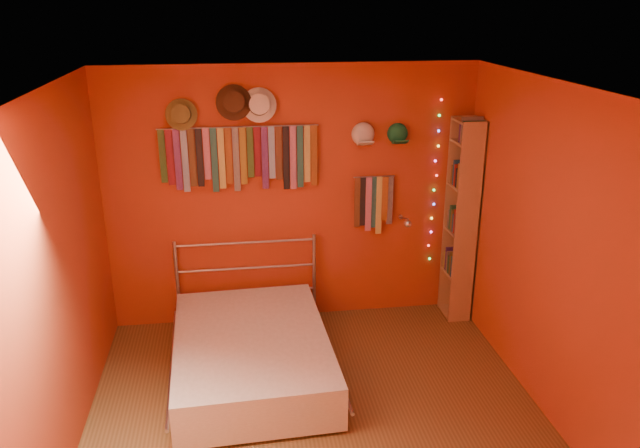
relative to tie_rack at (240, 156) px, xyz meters
name	(u,v)px	position (x,y,z in m)	size (l,w,h in m)	color
ground	(318,422)	(0.48, -1.68, -1.69)	(3.50, 3.50, 0.00)	brown
back_wall	(292,197)	(0.48, 0.07, -0.44)	(3.50, 0.02, 2.50)	#9D3019
right_wall	(555,258)	(2.23, -1.68, -0.44)	(0.02, 3.50, 2.50)	#9D3019
left_wall	(54,288)	(-1.27, -1.68, -0.44)	(0.02, 3.50, 2.50)	#9D3019
ceiling	(318,89)	(0.48, -1.68, 0.81)	(3.50, 3.50, 0.02)	white
tie_rack	(240,156)	(0.00, 0.00, 0.00)	(1.45, 0.03, 0.60)	#A6A6AB
small_tie_rack	(374,201)	(1.26, 0.00, -0.50)	(0.40, 0.03, 0.58)	#A6A6AB
fedora_olive	(181,114)	(-0.50, -0.03, 0.39)	(0.28, 0.15, 0.28)	olive
fedora_brown	(234,102)	(-0.04, -0.03, 0.49)	(0.32, 0.17, 0.31)	#402616
fedora_white	(259,105)	(0.18, -0.03, 0.46)	(0.31, 0.17, 0.31)	white
cap_white	(363,134)	(1.14, 0.01, 0.16)	(0.20, 0.25, 0.20)	white
cap_green	(398,134)	(1.47, 0.01, 0.16)	(0.19, 0.24, 0.19)	#197440
fairy_lights	(435,183)	(1.87, 0.03, -0.34)	(0.06, 0.02, 1.63)	#FF3333
reading_lamp	(407,222)	(1.54, -0.17, -0.67)	(0.07, 0.31, 0.09)	#A6A6AB
bookshelf	(465,220)	(2.13, -0.15, -0.67)	(0.25, 0.34, 2.00)	#AB7A4D
bed	(252,354)	(0.01, -0.98, -1.48)	(1.42, 1.88, 0.90)	#A6A6AB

